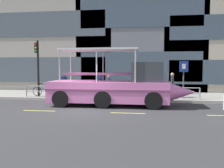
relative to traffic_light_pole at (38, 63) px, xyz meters
name	(u,v)px	position (x,y,z in m)	size (l,w,h in m)	color
ground_plane	(86,109)	(4.60, -3.73, -2.68)	(120.00, 120.00, 0.00)	#333335
sidewalk	(103,95)	(4.60, 1.87, -2.59)	(32.00, 4.80, 0.18)	gray
curb_edge	(97,100)	(4.60, -0.62, -2.59)	(32.00, 0.18, 0.18)	#B2ADA3
lane_centreline	(82,112)	(4.60, -4.62, -2.68)	(25.80, 0.12, 0.01)	#DBD64C
curb_guardrail	(109,90)	(5.36, -0.28, -1.95)	(12.39, 0.09, 0.82)	gray
traffic_light_pole	(38,63)	(0.00, 0.00, 0.00)	(0.24, 0.46, 4.13)	black
parking_sign	(184,73)	(10.54, 0.45, -0.73)	(0.60, 0.12, 2.60)	#4C4F54
leaned_bicycle	(44,91)	(0.35, 0.18, -2.12)	(1.74, 0.46, 0.96)	black
duck_tour_boat	(117,87)	(6.20, -2.32, -1.56)	(8.93, 2.49, 3.46)	pink
pedestrian_near_bow	(172,83)	(9.81, 0.72, -1.43)	(0.25, 0.50, 1.77)	#1E2338
pedestrian_mid_left	(109,84)	(5.25, 0.45, -1.54)	(0.24, 0.45, 1.59)	black
pedestrian_mid_right	(101,82)	(4.58, 0.79, -1.44)	(0.35, 0.42, 1.75)	#1E2338
pedestrian_near_stern	(64,82)	(1.84, 0.44, -1.45)	(0.51, 0.24, 1.75)	#47423D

